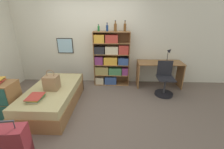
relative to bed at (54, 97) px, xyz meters
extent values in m
plane|color=#66564C|center=(0.80, -0.02, -0.24)|extent=(14.00, 14.00, 0.00)
cube|color=beige|center=(0.80, 1.53, 1.06)|extent=(10.00, 0.06, 2.60)
cube|color=black|center=(-0.13, 1.49, 0.90)|extent=(0.48, 0.02, 0.45)
cube|color=#99C1D6|center=(-0.13, 1.48, 0.90)|extent=(0.44, 0.01, 0.41)
cube|color=olive|center=(0.00, -0.02, -0.08)|extent=(0.99, 1.82, 0.31)
cube|color=tan|center=(0.00, -0.02, 0.16)|extent=(0.96, 1.79, 0.17)
cube|color=olive|center=(0.00, 0.87, 0.00)|extent=(0.99, 0.04, 0.48)
cube|color=#93704C|center=(0.04, -0.08, 0.40)|extent=(0.30, 0.25, 0.31)
torus|color=#93704C|center=(0.04, -0.08, 0.60)|extent=(0.18, 0.02, 0.18)
cube|color=silver|center=(-0.09, -0.54, 0.25)|extent=(0.21, 0.27, 0.01)
cube|color=#427A4C|center=(-0.09, -0.51, 0.26)|extent=(0.22, 0.32, 0.01)
cube|color=#427A4C|center=(-0.10, -0.52, 0.27)|extent=(0.29, 0.29, 0.01)
cube|color=gold|center=(-0.09, -0.52, 0.29)|extent=(0.22, 0.33, 0.02)
cube|color=#99894C|center=(-0.11, -0.53, 0.30)|extent=(0.30, 0.37, 0.01)
cube|color=#B2382D|center=(-0.10, -0.53, 0.31)|extent=(0.29, 0.35, 0.01)
cube|color=#5B191E|center=(-0.06, -1.41, 0.04)|extent=(0.55, 0.33, 0.55)
cylinder|color=#2D2D33|center=(0.08, -1.39, 0.38)|extent=(0.01, 0.01, 0.12)
cube|color=#2D2D33|center=(-0.06, -1.41, 0.44)|extent=(0.31, 0.07, 0.02)
cube|color=olive|center=(-0.88, -0.44, 0.15)|extent=(0.67, 0.41, 0.78)
cube|color=olive|center=(0.78, 1.31, 0.55)|extent=(0.02, 0.34, 1.58)
cube|color=olive|center=(1.79, 1.31, 0.55)|extent=(0.02, 0.34, 1.58)
cube|color=olive|center=(1.29, 1.48, 0.55)|extent=(1.03, 0.01, 1.58)
cube|color=olive|center=(1.29, 1.31, -0.23)|extent=(1.00, 0.34, 0.02)
cube|color=olive|center=(1.29, 1.31, 0.08)|extent=(1.00, 0.34, 0.02)
cube|color=olive|center=(1.29, 1.31, 0.40)|extent=(1.00, 0.34, 0.02)
cube|color=olive|center=(1.29, 1.31, 0.71)|extent=(1.00, 0.34, 0.02)
cube|color=olive|center=(1.29, 1.31, 1.03)|extent=(1.00, 0.34, 0.02)
cube|color=olive|center=(1.29, 1.31, 1.34)|extent=(1.00, 0.34, 0.02)
cube|color=beige|center=(0.92, 1.29, -0.11)|extent=(0.24, 0.26, 0.21)
cube|color=#334C84|center=(1.26, 1.29, -0.10)|extent=(0.35, 0.26, 0.24)
cube|color=#99894C|center=(0.99, 1.29, 0.21)|extent=(0.39, 0.26, 0.24)
cube|color=#427A4C|center=(1.39, 1.29, 0.19)|extent=(0.38, 0.26, 0.21)
cube|color=#7A336B|center=(1.69, 1.29, 0.20)|extent=(0.17, 0.26, 0.22)
cube|color=#7A336B|center=(0.92, 1.29, 0.52)|extent=(0.23, 0.26, 0.23)
cube|color=gold|center=(1.26, 1.29, 0.52)|extent=(0.39, 0.26, 0.22)
cube|color=#334C84|center=(1.63, 1.29, 0.51)|extent=(0.29, 0.26, 0.20)
cube|color=#232328|center=(0.94, 1.29, 0.82)|extent=(0.28, 0.26, 0.20)
cube|color=beige|center=(1.29, 1.29, 0.83)|extent=(0.36, 0.26, 0.21)
cube|color=#B2382D|center=(1.63, 1.29, 0.85)|extent=(0.28, 0.26, 0.25)
cube|color=gold|center=(0.94, 1.29, 1.15)|extent=(0.29, 0.26, 0.22)
cube|color=#B2382D|center=(1.29, 1.29, 1.15)|extent=(0.35, 0.26, 0.22)
cylinder|color=#1E6B2D|center=(0.93, 1.32, 1.41)|extent=(0.06, 0.06, 0.13)
cylinder|color=#1E6B2D|center=(0.93, 1.32, 1.50)|extent=(0.02, 0.02, 0.04)
cylinder|color=#232328|center=(0.93, 1.32, 1.53)|extent=(0.03, 0.03, 0.02)
cylinder|color=navy|center=(1.17, 1.29, 1.43)|extent=(0.07, 0.07, 0.16)
cylinder|color=navy|center=(1.17, 1.29, 1.53)|extent=(0.03, 0.03, 0.05)
cylinder|color=#232328|center=(1.17, 1.29, 1.57)|extent=(0.03, 0.03, 0.02)
cylinder|color=brown|center=(1.39, 1.28, 1.45)|extent=(0.08, 0.08, 0.20)
cylinder|color=brown|center=(1.39, 1.28, 1.58)|extent=(0.03, 0.03, 0.06)
cylinder|color=#232328|center=(1.39, 1.28, 1.63)|extent=(0.04, 0.04, 0.02)
cylinder|color=brown|center=(1.65, 1.34, 1.45)|extent=(0.07, 0.07, 0.20)
cylinder|color=brown|center=(1.65, 1.34, 1.58)|extent=(0.03, 0.03, 0.06)
cylinder|color=#232328|center=(1.65, 1.34, 1.62)|extent=(0.03, 0.03, 0.02)
cube|color=olive|center=(2.69, 1.20, 0.49)|extent=(1.28, 0.55, 0.02)
cube|color=olive|center=(2.07, 1.20, 0.12)|extent=(0.03, 0.51, 0.72)
cube|color=olive|center=(3.31, 1.20, 0.12)|extent=(0.03, 0.51, 0.72)
cylinder|color=black|center=(2.87, 1.20, 0.51)|extent=(0.13, 0.13, 0.02)
cylinder|color=black|center=(2.87, 1.20, 0.67)|extent=(0.02, 0.02, 0.30)
cone|color=black|center=(2.91, 1.20, 0.85)|extent=(0.15, 0.11, 0.15)
cylinder|color=black|center=(2.71, 0.63, -0.21)|extent=(0.47, 0.47, 0.06)
cylinder|color=#333338|center=(2.71, 0.63, -0.01)|extent=(0.05, 0.05, 0.46)
cube|color=black|center=(2.71, 0.63, 0.24)|extent=(0.44, 0.44, 0.03)
cube|color=black|center=(2.72, 0.83, 0.46)|extent=(0.39, 0.05, 0.40)
camera|label=1|loc=(1.47, -2.97, 1.74)|focal=24.00mm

